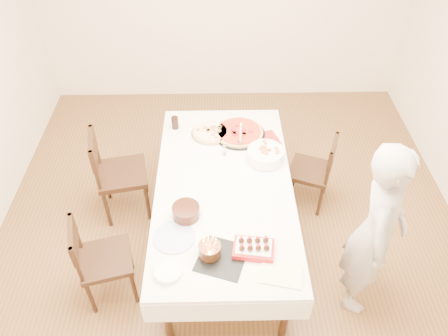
{
  "coord_description": "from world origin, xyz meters",
  "views": [
    {
      "loc": [
        -0.11,
        -2.6,
        3.33
      ],
      "look_at": [
        -0.06,
        -0.03,
        0.95
      ],
      "focal_mm": 35.0,
      "sensor_mm": 36.0,
      "label": 1
    }
  ],
  "objects_px": {
    "person": "(376,232)",
    "dining_table": "(224,215)",
    "strawberry_box": "(254,248)",
    "chair_left_dessert": "(106,259)",
    "pizza_pepperoni": "(239,132)",
    "cola_glass": "(175,123)",
    "taper_candle": "(241,135)",
    "pizza_white": "(211,132)",
    "layer_cake": "(186,212)",
    "chair_left_savory": "(122,174)",
    "pasta_bowl": "(265,155)",
    "chair_right_savory": "(310,171)",
    "birthday_cake": "(210,247)"
  },
  "relations": [
    {
      "from": "person",
      "to": "dining_table",
      "type": "bearing_deg",
      "value": 83.44
    },
    {
      "from": "person",
      "to": "strawberry_box",
      "type": "xyz_separation_m",
      "value": [
        -0.91,
        -0.11,
        -0.02
      ]
    },
    {
      "from": "chair_left_dessert",
      "to": "pizza_pepperoni",
      "type": "height_order",
      "value": "chair_left_dessert"
    },
    {
      "from": "chair_left_dessert",
      "to": "pizza_pepperoni",
      "type": "xyz_separation_m",
      "value": [
        1.11,
        1.18,
        0.34
      ]
    },
    {
      "from": "pizza_pepperoni",
      "to": "cola_glass",
      "type": "bearing_deg",
      "value": 169.97
    },
    {
      "from": "taper_candle",
      "to": "pizza_white",
      "type": "bearing_deg",
      "value": 146.06
    },
    {
      "from": "layer_cake",
      "to": "pizza_pepperoni",
      "type": "bearing_deg",
      "value": 66.06
    },
    {
      "from": "dining_table",
      "to": "chair_left_dessert",
      "type": "distance_m",
      "value": 1.08
    },
    {
      "from": "chair_left_savory",
      "to": "strawberry_box",
      "type": "height_order",
      "value": "chair_left_savory"
    },
    {
      "from": "dining_table",
      "to": "cola_glass",
      "type": "xyz_separation_m",
      "value": [
        -0.45,
        0.79,
        0.44
      ]
    },
    {
      "from": "person",
      "to": "layer_cake",
      "type": "xyz_separation_m",
      "value": [
        -1.41,
        0.22,
        -0.0
      ]
    },
    {
      "from": "pizza_white",
      "to": "pizza_pepperoni",
      "type": "xyz_separation_m",
      "value": [
        0.27,
        -0.0,
        0.0
      ]
    },
    {
      "from": "person",
      "to": "pasta_bowl",
      "type": "distance_m",
      "value": 1.14
    },
    {
      "from": "chair_right_savory",
      "to": "strawberry_box",
      "type": "xyz_separation_m",
      "value": [
        -0.65,
        -1.2,
        0.38
      ]
    },
    {
      "from": "cola_glass",
      "to": "strawberry_box",
      "type": "xyz_separation_m",
      "value": [
        0.65,
        -1.47,
        -0.03
      ]
    },
    {
      "from": "person",
      "to": "pasta_bowl",
      "type": "height_order",
      "value": "person"
    },
    {
      "from": "strawberry_box",
      "to": "chair_left_dessert",
      "type": "bearing_deg",
      "value": 171.17
    },
    {
      "from": "layer_cake",
      "to": "strawberry_box",
      "type": "bearing_deg",
      "value": -34.02
    },
    {
      "from": "chair_right_savory",
      "to": "pizza_pepperoni",
      "type": "height_order",
      "value": "chair_right_savory"
    },
    {
      "from": "pizza_pepperoni",
      "to": "taper_candle",
      "type": "distance_m",
      "value": 0.21
    },
    {
      "from": "taper_candle",
      "to": "layer_cake",
      "type": "distance_m",
      "value": 0.96
    },
    {
      "from": "taper_candle",
      "to": "chair_left_savory",
      "type": "bearing_deg",
      "value": -176.94
    },
    {
      "from": "chair_right_savory",
      "to": "pasta_bowl",
      "type": "bearing_deg",
      "value": -134.94
    },
    {
      "from": "chair_left_dessert",
      "to": "person",
      "type": "height_order",
      "value": "person"
    },
    {
      "from": "chair_left_dessert",
      "to": "cola_glass",
      "type": "bearing_deg",
      "value": -125.69
    },
    {
      "from": "chair_left_savory",
      "to": "cola_glass",
      "type": "distance_m",
      "value": 0.7
    },
    {
      "from": "pizza_white",
      "to": "cola_glass",
      "type": "relative_size",
      "value": 2.99
    },
    {
      "from": "birthday_cake",
      "to": "cola_glass",
      "type": "bearing_deg",
      "value": 102.82
    },
    {
      "from": "pizza_white",
      "to": "birthday_cake",
      "type": "relative_size",
      "value": 2.29
    },
    {
      "from": "layer_cake",
      "to": "birthday_cake",
      "type": "height_order",
      "value": "birthday_cake"
    },
    {
      "from": "taper_candle",
      "to": "layer_cake",
      "type": "xyz_separation_m",
      "value": [
        -0.46,
        -0.84,
        -0.08
      ]
    },
    {
      "from": "cola_glass",
      "to": "pizza_white",
      "type": "bearing_deg",
      "value": -17.15
    },
    {
      "from": "cola_glass",
      "to": "layer_cake",
      "type": "xyz_separation_m",
      "value": [
        0.16,
        -1.13,
        -0.01
      ]
    },
    {
      "from": "pizza_white",
      "to": "person",
      "type": "bearing_deg",
      "value": -45.62
    },
    {
      "from": "dining_table",
      "to": "chair_right_savory",
      "type": "bearing_deg",
      "value": 31.64
    },
    {
      "from": "person",
      "to": "chair_right_savory",
      "type": "bearing_deg",
      "value": 33.49
    },
    {
      "from": "pasta_bowl",
      "to": "taper_candle",
      "type": "xyz_separation_m",
      "value": [
        -0.21,
        0.19,
        0.08
      ]
    },
    {
      "from": "dining_table",
      "to": "chair_left_savory",
      "type": "relative_size",
      "value": 2.23
    },
    {
      "from": "taper_candle",
      "to": "cola_glass",
      "type": "bearing_deg",
      "value": 154.84
    },
    {
      "from": "pizza_pepperoni",
      "to": "cola_glass",
      "type": "relative_size",
      "value": 3.95
    },
    {
      "from": "person",
      "to": "layer_cake",
      "type": "relative_size",
      "value": 5.94
    },
    {
      "from": "chair_left_savory",
      "to": "cola_glass",
      "type": "relative_size",
      "value": 7.65
    },
    {
      "from": "chair_left_savory",
      "to": "birthday_cake",
      "type": "relative_size",
      "value": 5.86
    },
    {
      "from": "taper_candle",
      "to": "dining_table",
      "type": "bearing_deg",
      "value": -107.49
    },
    {
      "from": "chair_left_savory",
      "to": "pizza_white",
      "type": "xyz_separation_m",
      "value": [
        0.85,
        0.24,
        0.29
      ]
    },
    {
      "from": "person",
      "to": "chair_left_savory",
      "type": "bearing_deg",
      "value": 84.31
    },
    {
      "from": "chair_left_savory",
      "to": "chair_right_savory",
      "type": "bearing_deg",
      "value": 171.04
    },
    {
      "from": "pizza_white",
      "to": "taper_candle",
      "type": "height_order",
      "value": "taper_candle"
    },
    {
      "from": "person",
      "to": "taper_candle",
      "type": "bearing_deg",
      "value": 61.97
    },
    {
      "from": "chair_left_savory",
      "to": "pasta_bowl",
      "type": "distance_m",
      "value": 1.37
    }
  ]
}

